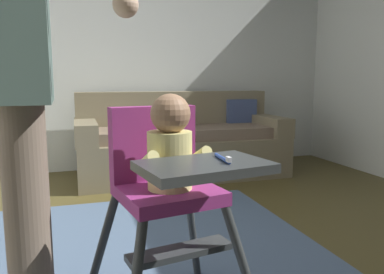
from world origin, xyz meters
The scene contains 5 objects.
wall_far centered at (0.00, 2.49, 1.30)m, with size 5.55×0.06×2.61m, color silver.
area_rug centered at (-0.25, 0.04, 0.00)m, with size 2.07×2.42×0.01m, color #4A5F79.
couch centered at (0.46, 1.97, 0.33)m, with size 2.10×0.86×0.86m.
high_chair centered at (-0.24, -0.39, 0.63)m, with size 0.70×0.80×0.93m.
adult_standing centered at (-0.74, -0.39, 0.96)m, with size 0.52×0.49×1.69m.
Camera 1 is at (-0.57, -1.76, 0.97)m, focal length 35.23 mm.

